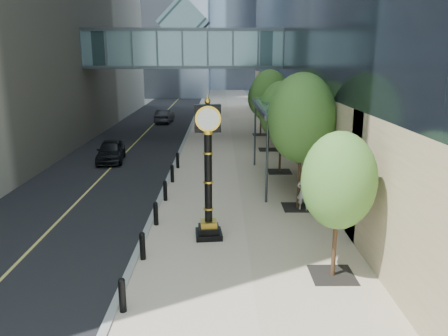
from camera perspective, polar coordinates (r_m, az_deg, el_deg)
The scene contains 12 objects.
ground at distance 11.92m, azimuth -0.41°, elevation -20.98°, with size 320.00×320.00×0.00m, color gray.
road at distance 50.68m, azimuth -8.46°, elevation 6.41°, with size 8.00×180.00×0.02m, color black.
sidewalk at distance 50.21m, azimuth 0.68°, elevation 6.51°, with size 8.00×180.00×0.06m, color #BDA891.
curb at distance 50.28m, azimuth -3.91°, elevation 6.50°, with size 0.25×180.00×0.07m, color gray.
skywalk at distance 37.85m, azimuth -5.21°, elevation 15.55°, with size 17.00×4.20×5.80m.
entrance_canopy at distance 24.13m, azimuth 7.90°, elevation 7.80°, with size 3.00×8.00×4.38m.
bollard_row at distance 19.97m, azimuth -8.24°, elevation -4.44°, with size 0.20×16.20×0.90m.
street_trees at distance 26.12m, azimuth 7.52°, elevation 7.54°, with size 3.01×28.33×6.19m.
street_clock at distance 16.47m, azimuth -2.07°, elevation -1.51°, with size 1.10×1.10×5.38m.
pedestrian at distance 20.20m, azimuth 10.38°, elevation -3.08°, with size 0.63×0.41×1.72m, color #ADAA9E.
car_near at distance 30.34m, azimuth -14.56°, elevation 2.18°, with size 1.68×4.19×1.43m, color black.
car_far at distance 47.36m, azimuth -7.76°, elevation 6.74°, with size 1.46×4.19×1.38m, color black.
Camera 1 is at (0.00, -9.72, 6.90)m, focal length 35.00 mm.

